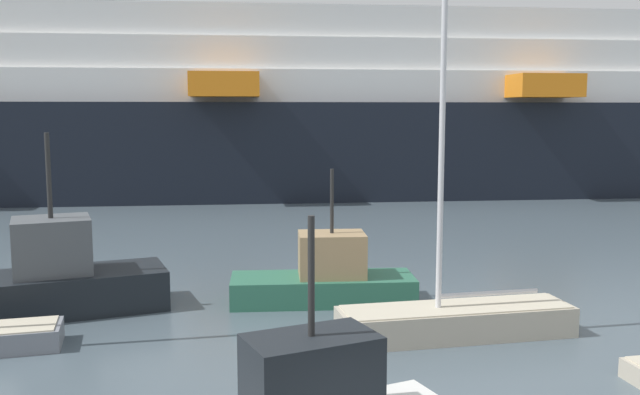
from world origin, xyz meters
TOP-DOWN VIEW (x-y plane):
  - sailboat_1 at (3.07, 9.62)m, footprint 6.78×2.35m
  - fishing_boat_1 at (-9.04, 13.05)m, footprint 7.93×4.53m
  - fishing_boat_2 at (-0.17, 13.53)m, footprint 6.10×2.22m
  - cruise_ship at (6.41, 46.75)m, footprint 125.46×20.73m

SIDE VIEW (x-z plane):
  - sailboat_1 at x=3.07m, z-range -4.98..6.16m
  - fishing_boat_2 at x=-0.17m, z-range -1.41..3.02m
  - fishing_boat_1 at x=-9.04m, z-range -1.82..3.83m
  - cruise_ship at x=6.41m, z-range -3.66..16.25m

